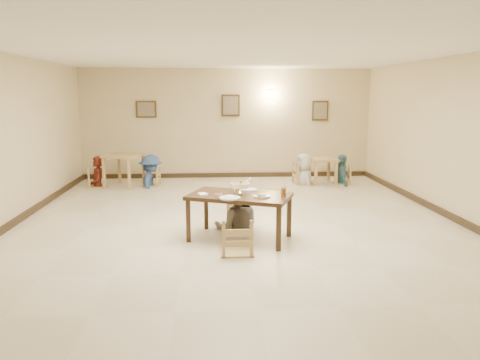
{
  "coord_description": "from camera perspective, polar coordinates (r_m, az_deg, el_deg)",
  "views": [
    {
      "loc": [
        -0.51,
        -8.01,
        2.28
      ],
      "look_at": [
        0.01,
        -0.31,
        0.87
      ],
      "focal_mm": 35.0,
      "sensor_mm": 36.0,
      "label": 1
    }
  ],
  "objects": [
    {
      "name": "bg_diner_d",
      "position": [
        12.39,
        12.35,
        3.09
      ],
      "size": [
        0.38,
        0.91,
        1.55
      ],
      "primitive_type": "imported",
      "rotation": [
        0.0,
        0.0,
        1.57
      ],
      "color": "teal",
      "rests_on": "floor"
    },
    {
      "name": "bg_table_left",
      "position": [
        12.08,
        -14.0,
        2.42
      ],
      "size": [
        1.07,
        1.07,
        0.83
      ],
      "rotation": [
        0.0,
        0.0,
        -0.37
      ],
      "color": "tan",
      "rests_on": "floor"
    },
    {
      "name": "rice_plate_far",
      "position": [
        7.7,
        1.12,
        -1.18
      ],
      "size": [
        0.27,
        0.27,
        0.06
      ],
      "color": "white",
      "rests_on": "main_table"
    },
    {
      "name": "picture_a",
      "position": [
        13.09,
        -11.37,
        8.45
      ],
      "size": [
        0.55,
        0.04,
        0.45
      ],
      "color": "#3C2C15",
      "rests_on": "wall_back"
    },
    {
      "name": "napkin_cutlery",
      "position": [
        7.34,
        -4.54,
        -1.76
      ],
      "size": [
        0.19,
        0.27,
        0.03
      ],
      "color": "white",
      "rests_on": "main_table"
    },
    {
      "name": "chair_near",
      "position": [
        6.8,
        -0.42,
        -4.79
      ],
      "size": [
        0.48,
        0.48,
        1.02
      ],
      "rotation": [
        0.0,
        0.0,
        3.15
      ],
      "color": "tan",
      "rests_on": "floor"
    },
    {
      "name": "chair_far",
      "position": [
        8.08,
        -0.33,
        -2.2
      ],
      "size": [
        0.5,
        0.5,
        1.06
      ],
      "rotation": [
        0.0,
        0.0,
        -0.23
      ],
      "color": "tan",
      "rests_on": "floor"
    },
    {
      "name": "baseboard_back",
      "position": [
        13.18,
        -1.56,
        0.61
      ],
      "size": [
        8.0,
        0.06,
        0.12
      ],
      "primitive_type": "cube",
      "color": "#312417",
      "rests_on": "floor"
    },
    {
      "name": "bg_chair_rl",
      "position": [
        12.24,
        7.81,
        1.96
      ],
      "size": [
        0.49,
        0.49,
        1.05
      ],
      "rotation": [
        0.0,
        0.0,
        1.7
      ],
      "color": "tan",
      "rests_on": "floor"
    },
    {
      "name": "curry_warmer",
      "position": [
        7.31,
        0.01,
        -0.66
      ],
      "size": [
        0.33,
        0.29,
        0.27
      ],
      "color": "silver",
      "rests_on": "main_table"
    },
    {
      "name": "baseboard_left",
      "position": [
        9.01,
        -26.4,
        -5.06
      ],
      "size": [
        0.06,
        10.0,
        0.12
      ],
      "primitive_type": "cube",
      "color": "#312417",
      "rests_on": "floor"
    },
    {
      "name": "main_table",
      "position": [
        7.41,
        -0.05,
        -2.37
      ],
      "size": [
        1.78,
        1.39,
        0.73
      ],
      "rotation": [
        0.0,
        0.0,
        -0.37
      ],
      "color": "#3C2717",
      "rests_on": "floor"
    },
    {
      "name": "drink_glass",
      "position": [
        7.29,
        5.32,
        -1.38
      ],
      "size": [
        0.08,
        0.08,
        0.16
      ],
      "color": "white",
      "rests_on": "main_table"
    },
    {
      "name": "floor",
      "position": [
        8.35,
        -0.19,
        -5.54
      ],
      "size": [
        10.0,
        10.0,
        0.0
      ],
      "primitive_type": "plane",
      "color": "beige",
      "rests_on": "ground"
    },
    {
      "name": "main_diner",
      "position": [
        7.97,
        -0.37,
        -0.23
      ],
      "size": [
        0.82,
        0.65,
        1.64
      ],
      "primitive_type": "imported",
      "rotation": [
        0.0,
        0.0,
        3.1
      ],
      "color": "gray",
      "rests_on": "floor"
    },
    {
      "name": "baseboard_right",
      "position": [
        9.44,
        24.69,
        -4.25
      ],
      "size": [
        0.06,
        10.0,
        0.12
      ],
      "primitive_type": "cube",
      "color": "#312417",
      "rests_on": "floor"
    },
    {
      "name": "chili_dish",
      "position": [
        7.36,
        -2.65,
        -1.73
      ],
      "size": [
        0.11,
        0.11,
        0.02
      ],
      "color": "white",
      "rests_on": "main_table"
    },
    {
      "name": "wall_back",
      "position": [
        13.05,
        -1.59,
        6.88
      ],
      "size": [
        10.0,
        0.0,
        10.0
      ],
      "primitive_type": "plane",
      "rotation": [
        1.57,
        0.0,
        0.0
      ],
      "color": "beige",
      "rests_on": "floor"
    },
    {
      "name": "bg_diner_c",
      "position": [
        12.2,
        7.84,
        3.22
      ],
      "size": [
        0.67,
        0.87,
        1.59
      ],
      "primitive_type": "imported",
      "rotation": [
        0.0,
        0.0,
        4.94
      ],
      "color": "silver",
      "rests_on": "floor"
    },
    {
      "name": "fried_plate",
      "position": [
        7.2,
        2.64,
        -1.93
      ],
      "size": [
        0.27,
        0.27,
        0.06
      ],
      "color": "white",
      "rests_on": "main_table"
    },
    {
      "name": "bg_chair_lr",
      "position": [
        12.04,
        -10.79,
        1.3
      ],
      "size": [
        0.41,
        0.41,
        0.87
      ],
      "rotation": [
        0.0,
        0.0,
        -1.68
      ],
      "color": "tan",
      "rests_on": "floor"
    },
    {
      "name": "bg_chair_rr",
      "position": [
        12.43,
        12.3,
        1.71
      ],
      "size": [
        0.45,
        0.45,
        0.95
      ],
      "rotation": [
        0.0,
        0.0,
        -1.72
      ],
      "color": "tan",
      "rests_on": "floor"
    },
    {
      "name": "bg_table_right",
      "position": [
        12.35,
        10.04,
        2.01
      ],
      "size": [
        0.73,
        0.73,
        0.66
      ],
      "rotation": [
        0.0,
        0.0,
        0.11
      ],
      "color": "tan",
      "rests_on": "floor"
    },
    {
      "name": "bg_chair_ll",
      "position": [
        12.25,
        -17.03,
        1.46
      ],
      "size": [
        0.46,
        0.46,
        0.99
      ],
      "rotation": [
        0.0,
        0.0,
        1.82
      ],
      "color": "tan",
      "rests_on": "floor"
    },
    {
      "name": "ceiling",
      "position": [
        8.06,
        -0.21,
        15.44
      ],
      "size": [
        10.0,
        10.0,
        0.0
      ],
      "primitive_type": "plane",
      "color": "white",
      "rests_on": "wall_back"
    },
    {
      "name": "picture_b",
      "position": [
        12.99,
        -1.15,
        9.07
      ],
      "size": [
        0.5,
        0.04,
        0.6
      ],
      "color": "#3C2C15",
      "rests_on": "wall_back"
    },
    {
      "name": "picture_c",
      "position": [
        13.34,
        9.75,
        8.32
      ],
      "size": [
        0.45,
        0.04,
        0.55
      ],
      "color": "#3C2C15",
      "rests_on": "wall_back"
    },
    {
      "name": "bg_diner_a",
      "position": [
        12.21,
        -17.1,
        2.82
      ],
      "size": [
        0.52,
        0.65,
        1.57
      ],
      "primitive_type": "imported",
      "rotation": [
        0.0,
        0.0,
        4.99
      ],
      "color": "#581C13",
      "rests_on": "floor"
    },
    {
      "name": "wall_sconce",
      "position": [
        13.09,
        3.74,
        10.38
      ],
      "size": [
        0.16,
        0.05,
        0.22
      ],
      "primitive_type": "cube",
      "color": "#FFD88C",
      "rests_on": "wall_back"
    },
    {
      "name": "wall_front",
      "position": [
        3.15,
        5.55,
        -4.06
      ],
      "size": [
        10.0,
        0.0,
        10.0
      ],
      "primitive_type": "plane",
      "rotation": [
        -1.57,
        0.0,
        0.0
      ],
      "color": "beige",
      "rests_on": "floor"
    },
    {
      "name": "wall_right",
      "position": [
        9.23,
        25.52,
        4.46
      ],
      "size": [
        0.0,
        10.0,
        10.0
      ],
      "primitive_type": "plane",
      "rotation": [
        1.57,
        0.0,
        -1.57
      ],
      "color": "beige",
      "rests_on": "floor"
    },
    {
      "name": "bg_diner_b",
      "position": [
        11.99,
        -10.85,
        3.05
      ],
      "size": [
        0.64,
        1.06,
        1.6
      ],
      "primitive_type": "imported",
      "rotation": [
        0.0,
        0.0,
        1.62
      ],
      "color": "#385A99",
      "rests_on": "floor"
    },
    {
      "name": "rice_plate_near",
      "position": [
        7.08,
        -1.24,
        -2.17
      ],
      "size": [
        0.32,
        0.32,
        0.07
      ],
      "color": "white",
      "rests_on": "main_table"
    }
  ]
}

